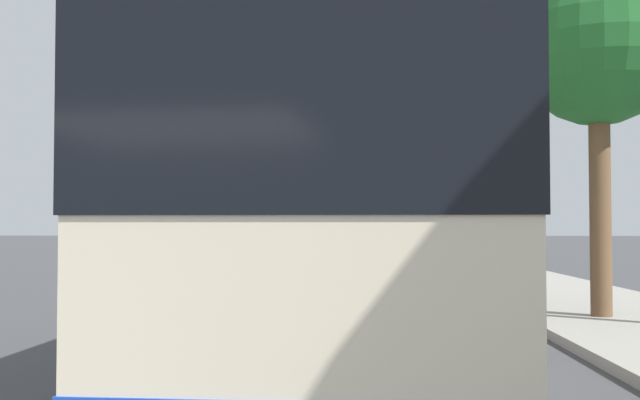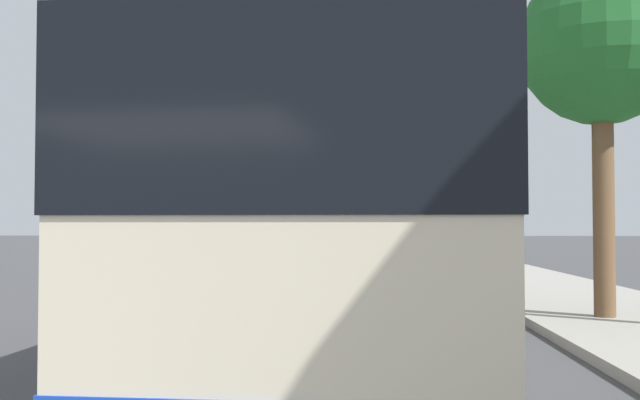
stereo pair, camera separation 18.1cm
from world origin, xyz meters
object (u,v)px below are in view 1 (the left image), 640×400
at_px(car_far_distant, 353,253).
at_px(roadside_tree_far_block, 452,144).
at_px(coach_bus, 345,202).
at_px(roadside_tree_mid_block, 598,47).
at_px(car_ahead_same_lane, 239,251).

relative_size(car_far_distant, roadside_tree_far_block, 0.63).
bearing_deg(roadside_tree_far_block, coach_bus, 168.71).
height_order(coach_bus, car_far_distant, coach_bus).
relative_size(car_far_distant, roadside_tree_mid_block, 0.73).
xyz_separation_m(roadside_tree_mid_block, roadside_tree_far_block, (21.01, -0.69, 0.72)).
xyz_separation_m(car_far_distant, roadside_tree_far_block, (11.05, -4.56, 4.44)).
bearing_deg(car_ahead_same_lane, car_far_distant, 49.25).
xyz_separation_m(car_ahead_same_lane, roadside_tree_mid_block, (-13.80, -7.79, 3.79)).
relative_size(car_ahead_same_lane, roadside_tree_far_block, 0.70).
bearing_deg(roadside_tree_mid_block, roadside_tree_far_block, -1.87).
bearing_deg(roadside_tree_mid_block, coach_bus, 125.77).
bearing_deg(car_far_distant, car_ahead_same_lane, 49.32).
relative_size(coach_bus, car_ahead_same_lane, 2.23).
distance_m(coach_bus, car_far_distant, 12.96).
bearing_deg(car_ahead_same_lane, roadside_tree_mid_block, 33.10).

